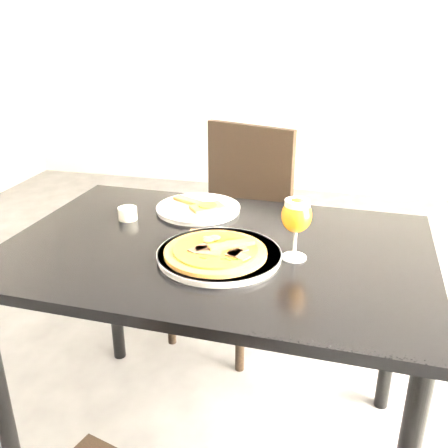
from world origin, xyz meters
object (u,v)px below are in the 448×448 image
(dining_table, at_px, (217,273))
(beer_glass, at_px, (296,216))
(chair_far, at_px, (234,227))
(pizza, at_px, (216,251))

(dining_table, distance_m, beer_glass, 0.31)
(dining_table, height_order, beer_glass, beer_glass)
(dining_table, bearing_deg, beer_glass, -5.50)
(chair_far, bearing_deg, beer_glass, -47.48)
(chair_far, height_order, pizza, chair_far)
(dining_table, xyz_separation_m, chair_far, (-0.10, 0.68, -0.15))
(beer_glass, bearing_deg, pizza, -162.66)
(pizza, bearing_deg, beer_glass, 17.34)
(dining_table, relative_size, chair_far, 1.31)
(pizza, xyz_separation_m, beer_glass, (0.20, 0.06, 0.10))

